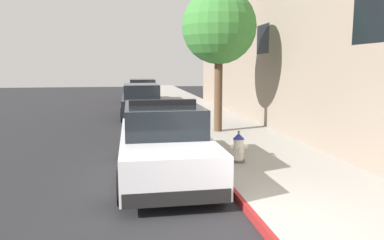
{
  "coord_description": "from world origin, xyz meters",
  "views": [
    {
      "loc": [
        -1.9,
        -4.5,
        2.41
      ],
      "look_at": [
        -0.29,
        4.93,
        1.0
      ],
      "focal_mm": 34.15,
      "sensor_mm": 36.0,
      "label": 1
    }
  ],
  "objects_px": {
    "parked_car_silver_ahead": "(142,101)",
    "street_tree": "(219,27)",
    "parked_car_dark_far": "(142,91)",
    "fire_hydrant": "(239,148)",
    "police_cruiser": "(163,142)"
  },
  "relations": [
    {
      "from": "parked_car_silver_ahead",
      "to": "police_cruiser",
      "type": "bearing_deg",
      "value": -89.08
    },
    {
      "from": "fire_hydrant",
      "to": "parked_car_silver_ahead",
      "type": "bearing_deg",
      "value": 101.53
    },
    {
      "from": "parked_car_silver_ahead",
      "to": "street_tree",
      "type": "bearing_deg",
      "value": -65.24
    },
    {
      "from": "police_cruiser",
      "to": "parked_car_silver_ahead",
      "type": "distance_m",
      "value": 9.77
    },
    {
      "from": "police_cruiser",
      "to": "fire_hydrant",
      "type": "distance_m",
      "value": 1.82
    },
    {
      "from": "police_cruiser",
      "to": "parked_car_silver_ahead",
      "type": "bearing_deg",
      "value": 90.92
    },
    {
      "from": "police_cruiser",
      "to": "parked_car_silver_ahead",
      "type": "xyz_separation_m",
      "value": [
        -0.16,
        9.77,
        -0.0
      ]
    },
    {
      "from": "parked_car_silver_ahead",
      "to": "street_tree",
      "type": "distance_m",
      "value": 6.64
    },
    {
      "from": "parked_car_silver_ahead",
      "to": "parked_car_dark_far",
      "type": "xyz_separation_m",
      "value": [
        0.3,
        7.22,
        0.0
      ]
    },
    {
      "from": "parked_car_silver_ahead",
      "to": "parked_car_dark_far",
      "type": "bearing_deg",
      "value": 87.65
    },
    {
      "from": "fire_hydrant",
      "to": "street_tree",
      "type": "height_order",
      "value": "street_tree"
    },
    {
      "from": "parked_car_dark_far",
      "to": "fire_hydrant",
      "type": "height_order",
      "value": "parked_car_dark_far"
    },
    {
      "from": "fire_hydrant",
      "to": "street_tree",
      "type": "distance_m",
      "value": 5.32
    },
    {
      "from": "parked_car_silver_ahead",
      "to": "street_tree",
      "type": "xyz_separation_m",
      "value": [
        2.48,
        -5.39,
        2.98
      ]
    },
    {
      "from": "parked_car_silver_ahead",
      "to": "parked_car_dark_far",
      "type": "height_order",
      "value": "same"
    }
  ]
}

